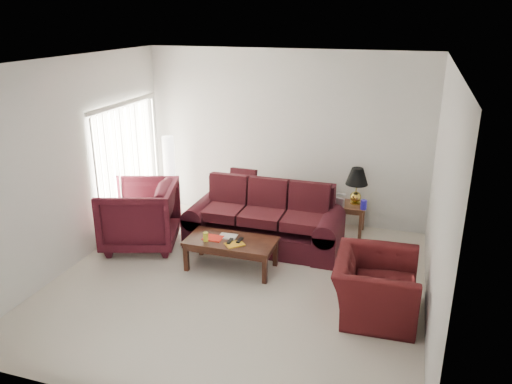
% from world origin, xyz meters
% --- Properties ---
extents(floor, '(5.00, 5.00, 0.00)m').
position_xyz_m(floor, '(0.00, 0.00, 0.00)').
color(floor, beige).
rests_on(floor, ground).
extents(blinds, '(0.10, 2.00, 2.16)m').
position_xyz_m(blinds, '(-2.42, 1.30, 1.08)').
color(blinds, silver).
rests_on(blinds, ground).
extents(sofa, '(2.52, 1.24, 1.00)m').
position_xyz_m(sofa, '(0.01, 1.23, 0.50)').
color(sofa, black).
rests_on(sofa, ground).
extents(throw_pillow, '(0.47, 0.24, 0.48)m').
position_xyz_m(throw_pillow, '(-0.60, 2.00, 0.78)').
color(throw_pillow, black).
rests_on(throw_pillow, sofa).
extents(end_table, '(0.52, 0.52, 0.53)m').
position_xyz_m(end_table, '(1.26, 2.15, 0.26)').
color(end_table, '#5B2A1F').
rests_on(end_table, ground).
extents(table_lamp, '(0.39, 0.39, 0.62)m').
position_xyz_m(table_lamp, '(1.32, 2.19, 0.84)').
color(table_lamp, '#B39938').
rests_on(table_lamp, end_table).
extents(clock, '(0.16, 0.11, 0.15)m').
position_xyz_m(clock, '(1.09, 1.98, 0.60)').
color(clock, silver).
rests_on(clock, end_table).
extents(blue_canister, '(0.11, 0.11, 0.16)m').
position_xyz_m(blue_canister, '(1.48, 1.97, 0.61)').
color(blue_canister, '#20189F').
rests_on(blue_canister, end_table).
extents(picture_frame, '(0.15, 0.18, 0.05)m').
position_xyz_m(picture_frame, '(1.06, 2.36, 0.61)').
color(picture_frame, silver).
rests_on(picture_frame, end_table).
extents(floor_lamp, '(0.28, 0.28, 1.50)m').
position_xyz_m(floor_lamp, '(-2.03, 2.02, 0.75)').
color(floor_lamp, white).
rests_on(floor_lamp, ground).
extents(armchair_left, '(1.44, 1.42, 1.05)m').
position_xyz_m(armchair_left, '(-1.88, 0.64, 0.52)').
color(armchair_left, '#3A0D16').
rests_on(armchair_left, ground).
extents(armchair_right, '(1.04, 1.18, 0.74)m').
position_xyz_m(armchair_right, '(1.88, -0.18, 0.37)').
color(armchair_right, '#3A0D0F').
rests_on(armchair_right, ground).
extents(coffee_table, '(1.30, 0.66, 0.45)m').
position_xyz_m(coffee_table, '(-0.23, 0.37, 0.23)').
color(coffee_table, black).
rests_on(coffee_table, ground).
extents(magazine_red, '(0.29, 0.22, 0.02)m').
position_xyz_m(magazine_red, '(-0.49, 0.33, 0.46)').
color(magazine_red, red).
rests_on(magazine_red, coffee_table).
extents(magazine_white, '(0.26, 0.20, 0.01)m').
position_xyz_m(magazine_white, '(-0.31, 0.45, 0.46)').
color(magazine_white, silver).
rests_on(magazine_white, coffee_table).
extents(magazine_orange, '(0.32, 0.32, 0.01)m').
position_xyz_m(magazine_orange, '(-0.12, 0.23, 0.46)').
color(magazine_orange, '#BD8316').
rests_on(magazine_orange, coffee_table).
extents(remote_a, '(0.06, 0.18, 0.02)m').
position_xyz_m(remote_a, '(-0.20, 0.27, 0.48)').
color(remote_a, black).
rests_on(remote_a, coffee_table).
extents(remote_b, '(0.06, 0.17, 0.02)m').
position_xyz_m(remote_b, '(-0.08, 0.34, 0.48)').
color(remote_b, black).
rests_on(remote_b, coffee_table).
extents(yellow_glass, '(0.09, 0.09, 0.13)m').
position_xyz_m(yellow_glass, '(-0.56, 0.23, 0.52)').
color(yellow_glass, yellow).
rests_on(yellow_glass, coffee_table).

